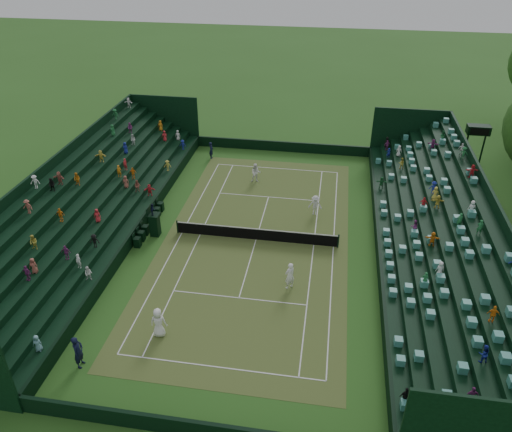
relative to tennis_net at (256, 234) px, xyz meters
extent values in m
plane|color=#2A5A1C|center=(0.00, 0.00, -0.53)|extent=(160.00, 160.00, 0.00)
cube|color=#316822|center=(0.00, 0.00, -0.52)|extent=(12.97, 26.77, 0.01)
cube|color=black|center=(0.00, 15.88, -0.03)|extent=(17.17, 0.20, 1.00)
cube|color=black|center=(0.00, -15.88, -0.03)|extent=(17.17, 0.20, 1.00)
cube|color=black|center=(8.48, 0.00, -0.03)|extent=(0.20, 31.77, 1.00)
cube|color=black|center=(-8.48, 0.00, -0.03)|extent=(0.20, 31.77, 1.00)
cube|color=black|center=(8.98, 0.00, -0.03)|extent=(0.80, 32.00, 1.00)
cube|color=black|center=(9.79, 0.00, 0.20)|extent=(0.80, 32.00, 1.45)
cube|color=black|center=(10.58, 0.00, 0.42)|extent=(0.80, 32.00, 1.90)
cube|color=black|center=(11.38, 0.00, 0.65)|extent=(0.80, 32.00, 2.35)
cube|color=black|center=(12.18, 0.00, 0.87)|extent=(0.80, 32.00, 2.80)
cube|color=black|center=(12.98, 0.00, 1.10)|extent=(0.80, 32.00, 3.25)
cube|color=black|center=(13.79, 0.00, 1.32)|extent=(0.80, 32.00, 3.70)
cube|color=black|center=(14.59, 0.00, 1.55)|extent=(0.80, 32.00, 4.15)
cube|color=black|center=(15.08, 0.00, 1.92)|extent=(0.20, 32.00, 4.90)
cube|color=black|center=(-8.98, 0.00, -0.03)|extent=(0.80, 32.00, 1.00)
cube|color=black|center=(-9.79, 0.00, 0.20)|extent=(0.80, 32.00, 1.45)
cube|color=black|center=(-10.58, 0.00, 0.42)|extent=(0.80, 32.00, 1.90)
cube|color=black|center=(-11.38, 0.00, 0.65)|extent=(0.80, 32.00, 2.35)
cube|color=black|center=(-12.18, 0.00, 0.87)|extent=(0.80, 32.00, 2.80)
cube|color=black|center=(-12.98, 0.00, 1.10)|extent=(0.80, 32.00, 3.25)
cube|color=black|center=(-13.79, 0.00, 1.32)|extent=(0.80, 32.00, 3.70)
cube|color=black|center=(-14.59, 0.00, 1.55)|extent=(0.80, 32.00, 4.15)
cube|color=black|center=(-15.08, 0.00, 1.92)|extent=(0.20, 32.00, 4.90)
cylinder|color=black|center=(-5.79, 0.00, 0.00)|extent=(0.10, 0.10, 1.06)
cylinder|color=black|center=(5.79, 0.00, 0.00)|extent=(0.10, 0.10, 1.06)
cube|color=black|center=(0.00, 0.00, -0.07)|extent=(11.57, 0.02, 0.86)
cube|color=white|center=(0.00, 0.00, 0.40)|extent=(11.57, 0.04, 0.07)
cylinder|color=black|center=(17.00, 16.00, 0.97)|extent=(0.16, 0.16, 3.00)
cylinder|color=black|center=(18.50, 16.00, 0.97)|extent=(0.16, 0.16, 3.00)
cube|color=black|center=(17.75, 16.00, 2.77)|extent=(2.00, 1.00, 0.80)
cube|color=black|center=(-7.28, -0.51, 0.30)|extent=(0.64, 0.64, 1.65)
cube|color=black|center=(-7.28, -0.51, 1.16)|extent=(0.82, 0.82, 0.09)
cube|color=black|center=(-7.60, -0.51, 1.48)|extent=(0.07, 0.82, 0.64)
imported|color=black|center=(-7.28, -0.51, 1.64)|extent=(0.42, 0.48, 0.85)
cube|color=black|center=(-8.04, -2.14, -0.17)|extent=(0.45, 0.45, 0.71)
cube|color=black|center=(-8.26, -2.14, 0.28)|extent=(0.05, 0.45, 0.45)
cube|color=black|center=(-8.04, -1.34, -0.17)|extent=(0.45, 0.45, 0.71)
cube|color=black|center=(-8.26, -1.34, 0.28)|extent=(0.05, 0.45, 0.45)
cube|color=black|center=(-8.04, -0.54, -0.17)|extent=(0.45, 0.45, 0.71)
cube|color=black|center=(-8.26, -0.54, 0.28)|extent=(0.05, 0.45, 0.45)
cube|color=black|center=(-8.04, 1.26, -0.17)|extent=(0.45, 0.45, 0.71)
cube|color=black|center=(-8.26, 1.26, 0.28)|extent=(0.05, 0.45, 0.45)
cube|color=black|center=(-8.04, 2.06, -0.17)|extent=(0.45, 0.45, 0.71)
cube|color=black|center=(-8.26, 2.06, 0.28)|extent=(0.05, 0.45, 0.45)
cube|color=black|center=(-8.04, 2.86, -0.17)|extent=(0.45, 0.45, 0.71)
cube|color=black|center=(-8.26, 2.86, 0.28)|extent=(0.05, 0.45, 0.45)
imported|color=white|center=(-3.72, -10.14, 0.39)|extent=(0.95, 0.68, 1.83)
imported|color=white|center=(2.90, -4.93, 0.41)|extent=(0.81, 0.78, 1.86)
imported|color=white|center=(-1.47, 8.96, 0.32)|extent=(0.93, 0.79, 1.70)
imported|color=silver|center=(3.90, 4.28, 0.28)|extent=(1.06, 0.64, 1.61)
imported|color=black|center=(-6.44, 13.14, 0.29)|extent=(0.46, 0.64, 1.62)
imported|color=black|center=(-7.02, -12.88, 0.43)|extent=(0.46, 0.70, 1.91)
camera|label=1|loc=(4.77, -29.21, 19.36)|focal=35.00mm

